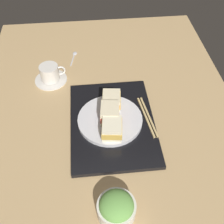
# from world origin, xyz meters

# --- Properties ---
(ground_plane) EXTENTS (1.40, 1.00, 0.03)m
(ground_plane) POSITION_xyz_m (0.00, 0.00, -0.01)
(ground_plane) COLOR tan
(serving_tray) EXTENTS (0.41, 0.30, 0.02)m
(serving_tray) POSITION_xyz_m (-0.04, -0.01, 0.01)
(serving_tray) COLOR black
(serving_tray) RESTS_ON ground_plane
(sandwich_plate) EXTENTS (0.23, 0.23, 0.01)m
(sandwich_plate) POSITION_xyz_m (-0.04, -0.00, 0.02)
(sandwich_plate) COLOR silver
(sandwich_plate) RESTS_ON serving_tray
(sandwich_near) EXTENTS (0.08, 0.08, 0.05)m
(sandwich_near) POSITION_xyz_m (-0.10, 0.00, 0.06)
(sandwich_near) COLOR #EFE5C1
(sandwich_near) RESTS_ON sandwich_plate
(sandwich_middle) EXTENTS (0.09, 0.07, 0.06)m
(sandwich_middle) POSITION_xyz_m (-0.04, -0.00, 0.06)
(sandwich_middle) COLOR beige
(sandwich_middle) RESTS_ON sandwich_plate
(sandwich_far) EXTENTS (0.09, 0.08, 0.05)m
(sandwich_far) POSITION_xyz_m (0.03, -0.01, 0.05)
(sandwich_far) COLOR beige
(sandwich_far) RESTS_ON sandwich_plate
(salad_bowl) EXTENTS (0.11, 0.11, 0.08)m
(salad_bowl) POSITION_xyz_m (-0.37, 0.01, 0.04)
(salad_bowl) COLOR silver
(salad_bowl) RESTS_ON ground_plane
(chopsticks_pair) EXTENTS (0.19, 0.04, 0.01)m
(chopsticks_pair) POSITION_xyz_m (-0.03, -0.14, 0.02)
(chopsticks_pair) COLOR tan
(chopsticks_pair) RESTS_ON serving_tray
(coffee_cup) EXTENTS (0.14, 0.14, 0.07)m
(coffee_cup) POSITION_xyz_m (0.23, 0.22, 0.03)
(coffee_cup) COLOR silver
(coffee_cup) RESTS_ON ground_plane
(teaspoon) EXTENTS (0.11, 0.03, 0.01)m
(teaspoon) POSITION_xyz_m (0.39, 0.13, 0.00)
(teaspoon) COLOR silver
(teaspoon) RESTS_ON ground_plane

